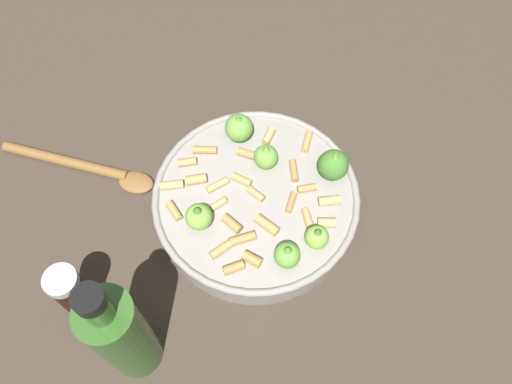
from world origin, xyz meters
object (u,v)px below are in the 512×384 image
object	(u,v)px
pepper_shaker	(73,293)
wooden_spoon	(87,167)
olive_oil_bottle	(121,334)
cooking_pan	(257,201)

from	to	relation	value
pepper_shaker	wooden_spoon	world-z (taller)	pepper_shaker
olive_oil_bottle	wooden_spoon	world-z (taller)	olive_oil_bottle
pepper_shaker	cooking_pan	bearing A→B (deg)	45.81
pepper_shaker	olive_oil_bottle	size ratio (longest dim) A/B	0.44
cooking_pan	wooden_spoon	bearing A→B (deg)	178.97
cooking_pan	olive_oil_bottle	xyz separation A→B (m)	(-0.09, -0.23, 0.06)
cooking_pan	olive_oil_bottle	size ratio (longest dim) A/B	1.22
cooking_pan	pepper_shaker	xyz separation A→B (m)	(-0.18, -0.19, 0.02)
pepper_shaker	wooden_spoon	size ratio (longest dim) A/B	0.42
pepper_shaker	wooden_spoon	xyz separation A→B (m)	(-0.08, 0.19, -0.04)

